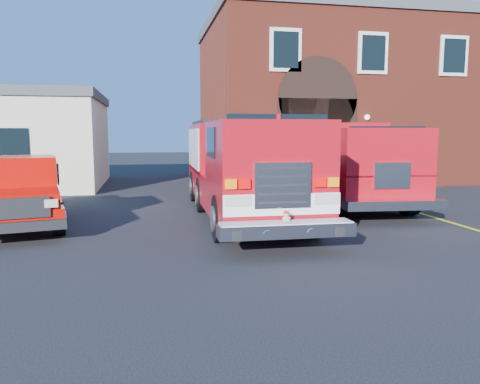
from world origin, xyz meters
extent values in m
plane|color=black|center=(0.00, 0.00, 0.00)|extent=(100.00, 100.00, 0.00)
cube|color=yellow|center=(6.50, 1.00, 0.00)|extent=(0.12, 3.00, 0.01)
cube|color=yellow|center=(6.50, 4.00, 0.00)|extent=(0.12, 3.00, 0.01)
cube|color=yellow|center=(6.50, 7.00, 0.00)|extent=(0.12, 3.00, 0.01)
cube|color=maroon|center=(9.00, 14.00, 4.00)|extent=(15.00, 10.00, 8.00)
cube|color=#444749|center=(9.00, 14.00, 8.20)|extent=(15.20, 10.20, 0.50)
cube|color=black|center=(5.50, 8.98, 2.00)|extent=(3.60, 0.12, 4.00)
cylinder|color=black|center=(5.50, 8.98, 4.00)|extent=(3.60, 0.12, 3.60)
cube|color=black|center=(4.00, 8.95, 6.00)|extent=(1.40, 0.10, 1.80)
cube|color=black|center=(8.00, 8.95, 6.00)|extent=(1.40, 0.10, 1.80)
cube|color=black|center=(12.00, 8.95, 6.00)|extent=(1.40, 0.10, 1.80)
cube|color=black|center=(-7.00, 8.97, 2.00)|extent=(1.20, 0.10, 1.40)
cylinder|color=black|center=(-0.23, -0.12, 0.55)|extent=(0.37, 1.10, 1.10)
cylinder|color=black|center=(1.97, -0.15, 0.55)|extent=(0.37, 1.10, 1.10)
cube|color=#AC0C15|center=(0.92, 3.06, 0.85)|extent=(2.63, 9.02, 0.90)
cube|color=#AC0C15|center=(0.95, 5.36, 2.00)|extent=(2.56, 4.43, 1.60)
cube|color=#AC0C15|center=(0.87, 0.16, 2.05)|extent=(2.54, 3.23, 1.50)
cube|color=black|center=(0.85, -1.09, 2.45)|extent=(2.20, 0.11, 0.94)
cube|color=red|center=(0.87, 0.16, 2.88)|extent=(1.60, 0.36, 0.14)
cube|color=white|center=(0.85, -1.45, 1.05)|extent=(2.50, 0.10, 0.44)
cube|color=silver|center=(0.85, -1.46, 1.45)|extent=(1.20, 0.08, 0.94)
cube|color=silver|center=(0.84, -1.73, 0.58)|extent=(2.80, 0.59, 0.28)
cube|color=#B7B7BF|center=(-0.31, 5.37, 2.00)|extent=(0.09, 3.60, 1.30)
cube|color=#B7B7BF|center=(2.21, 5.34, 2.00)|extent=(0.09, 3.60, 1.30)
sphere|color=tan|center=(0.84, -1.73, 0.80)|extent=(0.14, 0.14, 0.14)
sphere|color=tan|center=(0.84, -1.74, 0.90)|extent=(0.11, 0.11, 0.11)
sphere|color=tan|center=(0.80, -1.73, 0.93)|extent=(0.04, 0.04, 0.04)
sphere|color=tan|center=(0.89, -1.73, 0.93)|extent=(0.04, 0.04, 0.04)
ellipsoid|color=red|center=(0.84, -1.73, 0.93)|extent=(0.12, 0.12, 0.06)
cylinder|color=red|center=(0.84, -1.74, 0.91)|extent=(0.13, 0.13, 0.01)
cylinder|color=black|center=(-4.07, 1.36, 0.41)|extent=(0.45, 0.86, 0.82)
cube|color=#B80A04|center=(-5.34, 3.03, 0.56)|extent=(3.18, 5.94, 0.46)
cube|color=#B80A04|center=(-4.93, 1.07, 0.97)|extent=(2.16, 1.90, 0.36)
cube|color=#B80A04|center=(-5.28, 2.73, 1.38)|extent=(2.23, 2.20, 1.02)
cube|color=#B80A04|center=(-5.69, 4.63, 0.97)|extent=(2.29, 2.50, 0.56)
cube|color=black|center=(-4.74, 0.19, 0.46)|extent=(2.07, 0.58, 0.23)
cylinder|color=black|center=(3.71, 2.46, 0.57)|extent=(0.46, 1.17, 1.14)
cylinder|color=black|center=(5.99, 2.27, 0.57)|extent=(0.46, 1.17, 1.14)
cube|color=#AC0C15|center=(5.09, 5.27, 0.88)|extent=(3.29, 8.51, 0.94)
cube|color=#AC0C15|center=(5.22, 6.82, 2.08)|extent=(3.03, 5.40, 1.56)
cube|color=#AC0C15|center=(4.85, 2.36, 1.98)|extent=(2.80, 2.71, 1.35)
cube|color=#B7B7BF|center=(3.91, 6.93, 1.98)|extent=(0.41, 4.36, 1.77)
cube|color=#B7B7BF|center=(6.53, 6.71, 1.98)|extent=(0.41, 4.36, 1.77)
cube|color=silver|center=(4.72, 0.86, 0.57)|extent=(2.84, 0.70, 0.26)
camera|label=1|loc=(-1.89, -10.65, 2.53)|focal=35.00mm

